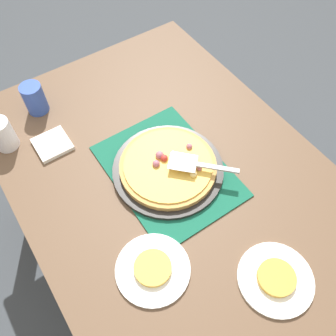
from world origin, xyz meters
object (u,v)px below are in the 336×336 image
(napkin_stack, at_px, (52,144))
(served_slice_right, at_px, (153,268))
(plate_near_left, at_px, (275,279))
(pizza_server, at_px, (197,164))
(cup_near, at_px, (2,134))
(pizza, at_px, (168,166))
(cup_far, at_px, (34,99))
(plate_far_right, at_px, (153,269))
(served_slice_left, at_px, (277,278))
(pizza_pan, at_px, (168,169))

(napkin_stack, bearing_deg, served_slice_right, 5.36)
(plate_near_left, bearing_deg, pizza_server, 177.06)
(cup_near, relative_size, napkin_stack, 1.00)
(pizza, height_order, napkin_stack, pizza)
(pizza, relative_size, cup_far, 2.75)
(cup_far, bearing_deg, plate_far_right, 2.00)
(pizza, relative_size, napkin_stack, 2.75)
(pizza_server, distance_m, napkin_stack, 0.53)
(pizza, bearing_deg, served_slice_left, 5.58)
(pizza_server, bearing_deg, plate_near_left, -2.94)
(pizza, height_order, plate_far_right, pizza)
(plate_far_right, distance_m, cup_far, 0.78)
(pizza_pan, xyz_separation_m, cup_far, (-0.52, -0.26, 0.05))
(plate_near_left, bearing_deg, pizza_pan, -174.34)
(served_slice_right, bearing_deg, cup_near, -164.63)
(pizza_server, relative_size, napkin_stack, 1.61)
(pizza, height_order, served_slice_left, pizza)
(served_slice_left, distance_m, cup_near, 1.01)
(cup_far, distance_m, pizza_server, 0.67)
(plate_near_left, relative_size, napkin_stack, 1.83)
(served_slice_right, bearing_deg, pizza_pan, 138.74)
(served_slice_right, relative_size, cup_near, 0.92)
(served_slice_right, bearing_deg, napkin_stack, -174.64)
(cup_near, bearing_deg, pizza_server, 44.80)
(napkin_stack, bearing_deg, cup_far, 171.86)
(served_slice_left, bearing_deg, pizza, -174.42)
(served_slice_left, distance_m, napkin_stack, 0.87)
(pizza, height_order, pizza_server, pizza_server)
(pizza_pan, xyz_separation_m, plate_near_left, (0.48, 0.05, -0.01))
(plate_far_right, bearing_deg, plate_near_left, 51.51)
(plate_near_left, relative_size, plate_far_right, 1.00)
(plate_far_right, relative_size, cup_near, 1.83)
(plate_near_left, relative_size, cup_far, 1.83)
(pizza_pan, bearing_deg, pizza_server, 44.72)
(served_slice_left, relative_size, pizza_server, 0.57)
(napkin_stack, bearing_deg, pizza_server, 41.80)
(plate_near_left, xyz_separation_m, napkin_stack, (-0.81, -0.33, 0.00))
(plate_near_left, height_order, cup_far, cup_far)
(plate_far_right, distance_m, cup_near, 0.71)
(served_slice_right, height_order, pizza_server, pizza_server)
(plate_near_left, xyz_separation_m, served_slice_right, (-0.22, -0.28, 0.01))
(pizza, xyz_separation_m, served_slice_left, (0.48, 0.05, -0.02))
(pizza_pan, height_order, napkin_stack, pizza_pan)
(served_slice_left, height_order, served_slice_right, same)
(pizza_pan, height_order, cup_near, cup_near)
(plate_far_right, height_order, cup_far, cup_far)
(pizza_pan, relative_size, pizza, 1.15)
(plate_far_right, xyz_separation_m, cup_far, (-0.78, -0.03, 0.06))
(cup_far, relative_size, pizza_server, 0.62)
(cup_near, bearing_deg, pizza_pan, 44.81)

